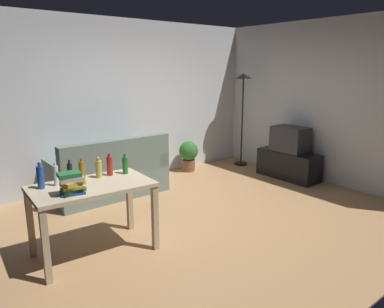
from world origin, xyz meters
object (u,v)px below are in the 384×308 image
(tv_stand, at_px, (288,165))
(bottle_green, at_px, (125,165))
(desk, at_px, (92,195))
(bottle_amber, at_px, (82,170))
(potted_plant, at_px, (189,154))
(bottle_blue, at_px, (40,177))
(torchiere_lamp, at_px, (243,94))
(couch, at_px, (110,176))
(bottle_squat, at_px, (99,169))
(bottle_clear, at_px, (56,175))
(book_stack, at_px, (72,183))
(bottle_red, at_px, (110,166))
(bottle_dark, at_px, (70,172))
(tv, at_px, (290,139))

(tv_stand, distance_m, bottle_green, 3.41)
(desk, height_order, bottle_amber, bottle_amber)
(desk, relative_size, potted_plant, 2.17)
(tv_stand, relative_size, bottle_blue, 4.15)
(torchiere_lamp, bearing_deg, bottle_blue, -162.46)
(couch, relative_size, bottle_squat, 7.54)
(bottle_clear, relative_size, bottle_amber, 1.05)
(bottle_squat, distance_m, bottle_green, 0.30)
(bottle_green, relative_size, book_stack, 0.90)
(bottle_red, bearing_deg, couch, 64.81)
(bottle_red, bearing_deg, bottle_squat, -178.28)
(bottle_amber, height_order, bottle_red, bottle_red)
(desk, height_order, potted_plant, desk)
(torchiere_lamp, height_order, bottle_green, torchiere_lamp)
(bottle_green, bearing_deg, bottle_blue, 176.20)
(tv_stand, bearing_deg, book_stack, 97.54)
(tv_stand, distance_m, book_stack, 4.15)
(bottle_squat, bearing_deg, desk, -133.92)
(bottle_amber, height_order, bottle_green, bottle_amber)
(torchiere_lamp, xyz_separation_m, bottle_clear, (-4.10, -1.35, -0.55))
(bottle_dark, distance_m, bottle_squat, 0.30)
(bottle_red, bearing_deg, bottle_blue, 179.25)
(torchiere_lamp, distance_m, bottle_clear, 4.35)
(bottle_blue, bearing_deg, tv_stand, 2.49)
(bottle_dark, relative_size, book_stack, 0.90)
(bottle_blue, distance_m, bottle_green, 0.90)
(bottle_clear, xyz_separation_m, bottle_green, (0.75, -0.05, -0.01))
(torchiere_lamp, bearing_deg, potted_plant, 165.18)
(bottle_blue, relative_size, book_stack, 1.04)
(torchiere_lamp, distance_m, bottle_dark, 4.18)
(torchiere_lamp, relative_size, bottle_red, 7.26)
(bottle_clear, height_order, bottle_dark, bottle_clear)
(couch, height_order, tv_stand, couch)
(bottle_dark, relative_size, bottle_amber, 0.99)
(torchiere_lamp, bearing_deg, bottle_red, -158.96)
(bottle_dark, bearing_deg, potted_plant, 29.32)
(couch, bearing_deg, bottle_blue, 44.21)
(tv, xyz_separation_m, bottle_clear, (-4.10, -0.19, 0.17))
(couch, xyz_separation_m, bottle_blue, (-1.36, -1.32, 0.57))
(tv_stand, height_order, torchiere_lamp, torchiere_lamp)
(couch, distance_m, desk, 1.81)
(bottle_clear, bearing_deg, potted_plant, 28.86)
(bottle_clear, xyz_separation_m, bottle_dark, (0.17, 0.06, -0.01))
(tv_stand, bearing_deg, desk, 95.60)
(bottle_squat, bearing_deg, bottle_red, 1.72)
(torchiere_lamp, height_order, bottle_squat, torchiere_lamp)
(bottle_dark, bearing_deg, book_stack, -107.94)
(couch, bearing_deg, bottle_clear, 47.63)
(couch, height_order, bottle_amber, bottle_amber)
(potted_plant, distance_m, bottle_squat, 3.06)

